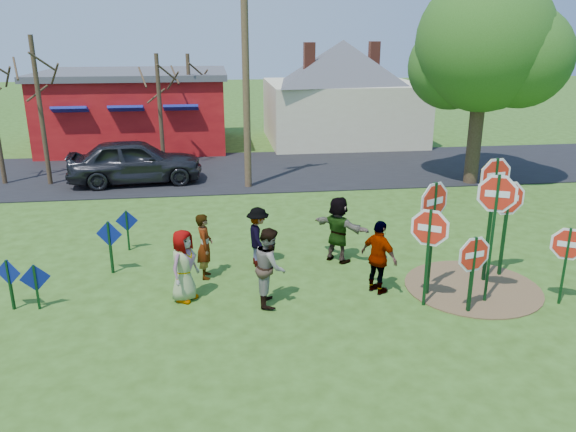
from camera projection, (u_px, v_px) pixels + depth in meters
name	position (u px, v px, depth m)	size (l,w,h in m)	color
ground	(281.00, 280.00, 13.85)	(120.00, 120.00, 0.00)	#314E16
road	(250.00, 170.00, 24.67)	(120.00, 7.50, 0.04)	black
dirt_patch	(472.00, 287.00, 13.46)	(3.20, 3.20, 0.03)	brown
red_building	(137.00, 109.00, 29.49)	(9.40, 7.69, 3.90)	maroon
cream_house	(342.00, 87.00, 30.55)	(9.40, 9.40, 6.50)	beige
stop_sign_a	(429.00, 236.00, 12.11)	(0.97, 0.62, 2.40)	#0F3817
stop_sign_b	(494.00, 188.00, 13.08)	(1.10, 0.21, 3.24)	#0F3817
stop_sign_c	(495.00, 209.00, 12.09)	(1.05, 0.49, 3.13)	#0F3817
stop_sign_d	(508.00, 206.00, 13.56)	(1.15, 0.08, 2.60)	#0F3817
stop_sign_e	(474.00, 259.00, 11.92)	(1.05, 0.28, 1.90)	#0F3817
stop_sign_f	(568.00, 249.00, 12.27)	(0.89, 0.51, 1.94)	#0F3817
stop_sign_g	(433.00, 213.00, 12.49)	(1.05, 0.59, 2.87)	#0F3817
blue_diamond_a	(36.00, 282.00, 12.24)	(0.63, 0.15, 1.07)	#0F3817
blue_diamond_b	(9.00, 279.00, 12.20)	(0.58, 0.22, 1.19)	#0F3817
blue_diamond_c	(110.00, 241.00, 14.02)	(0.66, 0.20, 1.39)	#0F3817
blue_diamond_d	(127.00, 226.00, 15.55)	(0.61, 0.06, 1.17)	#0F3817
person_a	(184.00, 266.00, 12.61)	(0.82, 0.54, 1.69)	#40429B
person_b	(205.00, 246.00, 13.79)	(0.60, 0.40, 1.66)	#226753
person_c	(270.00, 266.00, 12.44)	(0.87, 0.68, 1.79)	#95443E
person_d	(258.00, 237.00, 14.52)	(1.02, 0.59, 1.58)	#313237
person_e	(379.00, 257.00, 12.96)	(1.04, 0.43, 1.77)	#513263
person_f	(338.00, 229.00, 14.77)	(1.66, 0.53, 1.79)	#1A4E26
suv	(135.00, 161.00, 22.33)	(2.09, 5.19, 1.77)	#333237
utility_pole	(246.00, 68.00, 20.66)	(2.06, 0.74, 8.68)	#4C3823
leafy_tree	(487.00, 51.00, 21.09)	(5.63, 5.14, 8.00)	#382819
bare_tree_east	(189.00, 91.00, 26.49)	(1.80, 1.80, 4.85)	#382819
bare_tree_mid	(38.00, 90.00, 21.29)	(1.80, 1.80, 5.73)	#382819
bare_tree_extra	(159.00, 95.00, 24.27)	(1.80, 1.80, 4.95)	#382819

